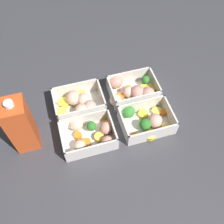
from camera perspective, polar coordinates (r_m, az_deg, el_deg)
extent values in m
plane|color=#38383D|center=(0.85, 0.00, -0.73)|extent=(4.00, 4.00, 0.00)
cube|color=silver|center=(0.81, -5.10, -5.84)|extent=(0.16, 0.11, 0.00)
cube|color=silver|center=(0.76, -4.28, -8.42)|extent=(0.16, 0.01, 0.06)
cube|color=silver|center=(0.81, -6.12, -1.72)|extent=(0.16, 0.01, 0.06)
cube|color=silver|center=(0.78, -10.68, -6.26)|extent=(0.01, 0.11, 0.06)
cube|color=silver|center=(0.79, 0.13, -3.63)|extent=(0.00, 0.11, 0.06)
sphere|color=beige|center=(0.77, -7.04, -7.30)|extent=(0.05, 0.05, 0.04)
cylinder|color=#407A37|center=(0.81, -4.45, -3.66)|extent=(0.01, 0.01, 0.01)
sphere|color=#2D7228|center=(0.80, -4.53, -3.05)|extent=(0.03, 0.03, 0.03)
cylinder|color=orange|center=(0.82, -1.43, -2.69)|extent=(0.04, 0.04, 0.01)
sphere|color=tan|center=(0.77, -1.03, -6.50)|extent=(0.04, 0.04, 0.04)
cylinder|color=orange|center=(0.79, -5.63, -6.67)|extent=(0.03, 0.03, 0.01)
cylinder|color=#DBC647|center=(0.80, -2.84, -5.51)|extent=(0.04, 0.04, 0.01)
sphere|color=beige|center=(0.81, -7.80, -2.65)|extent=(0.06, 0.06, 0.04)
cylinder|color=orange|center=(0.80, -7.44, -5.11)|extent=(0.03, 0.03, 0.01)
sphere|color=tan|center=(0.80, -1.30, -3.51)|extent=(0.04, 0.04, 0.04)
cube|color=silver|center=(0.83, 7.36, -2.67)|extent=(0.16, 0.11, 0.00)
cube|color=silver|center=(0.79, 8.94, -4.93)|extent=(0.16, 0.01, 0.06)
cube|color=silver|center=(0.84, 6.27, 1.28)|extent=(0.16, 0.01, 0.06)
cube|color=silver|center=(0.80, 2.45, -3.04)|extent=(0.00, 0.11, 0.06)
cube|color=silver|center=(0.84, 12.41, -0.47)|extent=(0.01, 0.11, 0.06)
sphere|color=#D19E8C|center=(0.82, 9.28, -1.87)|extent=(0.06, 0.06, 0.05)
cylinder|color=orange|center=(0.86, 11.16, -0.06)|extent=(0.02, 0.02, 0.01)
cylinder|color=yellow|center=(0.85, 6.81, -0.46)|extent=(0.04, 0.04, 0.01)
cylinder|color=orange|center=(0.80, 5.03, -5.58)|extent=(0.03, 0.03, 0.02)
cylinder|color=#DBC647|center=(0.83, 11.80, -3.69)|extent=(0.04, 0.04, 0.01)
cylinder|color=#49883F|center=(0.84, 3.55, -0.70)|extent=(0.01, 0.01, 0.01)
sphere|color=#388433|center=(0.82, 3.63, 0.08)|extent=(0.04, 0.04, 0.04)
cylinder|color=orange|center=(0.82, 10.21, -4.32)|extent=(0.03, 0.03, 0.01)
cylinder|color=#407A37|center=(0.82, 7.08, -3.35)|extent=(0.01, 0.01, 0.01)
sphere|color=#2D7228|center=(0.80, 7.22, -2.66)|extent=(0.04, 0.04, 0.04)
cylinder|color=#DBC647|center=(0.86, 9.65, 0.14)|extent=(0.04, 0.04, 0.01)
cylinder|color=yellow|center=(0.81, 8.20, -4.92)|extent=(0.04, 0.04, 0.02)
cube|color=silver|center=(0.87, -7.03, 1.28)|extent=(0.16, 0.11, 0.00)
cube|color=silver|center=(0.82, -6.41, -0.67)|extent=(0.16, 0.01, 0.06)
cube|color=silver|center=(0.89, -7.95, 4.99)|extent=(0.16, 0.01, 0.06)
cube|color=silver|center=(0.85, -12.19, 1.08)|extent=(0.01, 0.11, 0.06)
cube|color=silver|center=(0.86, -2.27, 3.43)|extent=(0.00, 0.11, 0.06)
sphere|color=beige|center=(0.83, -6.68, 0.33)|extent=(0.06, 0.06, 0.04)
cylinder|color=yellow|center=(0.89, -6.78, 4.08)|extent=(0.04, 0.04, 0.01)
sphere|color=#D19E8C|center=(0.84, -4.84, 1.16)|extent=(0.06, 0.06, 0.04)
sphere|color=beige|center=(0.86, -8.41, 3.06)|extent=(0.06, 0.06, 0.05)
cylinder|color=#DBC647|center=(0.85, -10.81, -0.17)|extent=(0.05, 0.05, 0.02)
sphere|color=beige|center=(0.86, -6.16, 2.69)|extent=(0.06, 0.06, 0.05)
cylinder|color=yellow|center=(0.88, -10.41, 2.01)|extent=(0.04, 0.04, 0.01)
cube|color=silver|center=(0.90, 4.55, 3.99)|extent=(0.16, 0.11, 0.00)
cube|color=silver|center=(0.85, 5.84, 2.27)|extent=(0.16, 0.01, 0.06)
cube|color=silver|center=(0.91, 3.55, 7.57)|extent=(0.16, 0.01, 0.06)
cube|color=silver|center=(0.86, -0.12, 3.93)|extent=(0.00, 0.11, 0.06)
cube|color=silver|center=(0.90, 9.25, 6.02)|extent=(0.01, 0.11, 0.06)
sphere|color=beige|center=(0.88, 3.61, 4.36)|extent=(0.05, 0.05, 0.04)
cylinder|color=#DBC647|center=(0.91, 7.06, 5.21)|extent=(0.04, 0.04, 0.01)
sphere|color=tan|center=(0.87, 5.51, 4.24)|extent=(0.07, 0.07, 0.05)
cylinder|color=orange|center=(0.90, 3.55, 5.10)|extent=(0.03, 0.03, 0.01)
sphere|color=beige|center=(0.85, 0.81, 2.64)|extent=(0.05, 0.05, 0.04)
cylinder|color=#407A37|center=(0.92, 7.19, 6.24)|extent=(0.01, 0.01, 0.01)
sphere|color=#2D7228|center=(0.91, 7.31, 6.96)|extent=(0.03, 0.03, 0.03)
cylinder|color=yellow|center=(0.91, 8.44, 4.96)|extent=(0.04, 0.04, 0.02)
sphere|color=tan|center=(0.90, 0.88, 6.67)|extent=(0.05, 0.05, 0.05)
sphere|color=tan|center=(0.87, 7.71, 3.85)|extent=(0.07, 0.07, 0.05)
cylinder|color=orange|center=(0.88, 1.68, 3.22)|extent=(0.04, 0.04, 0.01)
cube|color=#D14C1E|center=(0.76, -19.28, -2.81)|extent=(0.07, 0.07, 0.19)
cylinder|color=white|center=(0.68, -21.61, 1.61)|extent=(0.02, 0.02, 0.01)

